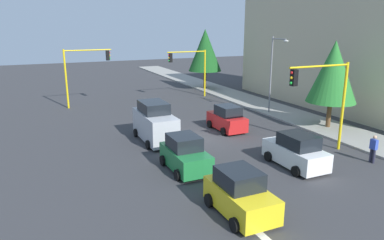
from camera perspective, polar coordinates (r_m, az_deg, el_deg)
name	(u,v)px	position (r m, az deg, el deg)	size (l,w,h in m)	color
ground_plane	(197,138)	(25.93, 0.87, -2.90)	(120.00, 120.00, 0.00)	#353538
sidewalk_kerb	(274,109)	(35.37, 12.91, 1.70)	(80.00, 4.00, 0.15)	gray
lane_arrow_near	(251,226)	(15.38, 9.38, -16.35)	(2.40, 1.10, 1.10)	silver
apartment_block	(355,44)	(38.81, 24.60, 10.99)	(26.06, 9.30, 12.30)	#C6B793
traffic_signal_far_right	(84,66)	(36.85, -16.86, 8.25)	(0.36, 4.59, 5.73)	yellow
traffic_signal_near_left	(323,91)	(23.35, 20.26, 4.41)	(0.36, 4.59, 5.72)	yellow
traffic_signal_far_left	(190,64)	(39.98, -0.36, 8.91)	(0.36, 4.59, 5.26)	yellow
street_lamp_curbside	(274,67)	(32.78, 12.98, 8.27)	(2.15, 0.28, 7.00)	slate
tree_roadside_far	(205,50)	(45.13, 2.11, 11.09)	(4.11, 4.11, 7.51)	brown
tree_roadside_near	(333,72)	(29.45, 21.66, 7.17)	(3.77, 3.77, 6.86)	brown
delivery_van_silver	(155,123)	(25.15, -5.97, -0.50)	(4.80, 2.22, 2.77)	#B2B5BA
car_white	(296,151)	(21.45, 16.28, -4.86)	(4.01, 2.10, 1.98)	white
car_red	(227,119)	(27.76, 5.61, 0.16)	(3.61, 2.02, 1.98)	red
car_yellow	(240,194)	(15.80, 7.71, -11.70)	(3.63, 2.12, 1.98)	yellow
car_green	(185,155)	(20.14, -1.12, -5.55)	(3.68, 2.11, 1.98)	#1E7238
pedestrian_crossing	(373,148)	(23.67, 27.03, -4.04)	(0.40, 0.24, 1.70)	#262638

